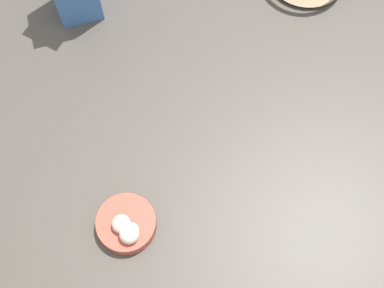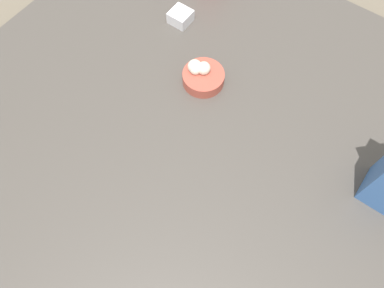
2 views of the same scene
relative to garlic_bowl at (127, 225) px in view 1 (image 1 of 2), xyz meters
name	(u,v)px [view 1 (image 1 of 2)]	position (x,y,z in m)	size (l,w,h in m)	color
ground_plane	(184,199)	(-0.03, 0.11, -0.06)	(6.00, 6.00, 0.00)	#665B4C
countertop	(184,196)	(-0.03, 0.11, -0.04)	(1.18, 1.18, 0.04)	#47423D
garlic_bowl	(127,225)	(0.00, 0.00, 0.00)	(0.11, 0.11, 0.06)	#B24C3D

